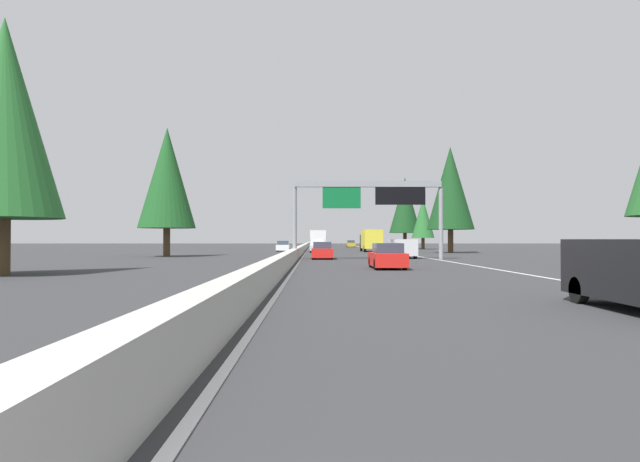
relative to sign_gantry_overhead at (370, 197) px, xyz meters
The scene contains 18 objects.
ground_plane 17.22m from the sign_gantry_overhead, 21.59° to the left, with size 320.00×320.00×0.00m, color #2D2D30.
median_barrier 36.14m from the sign_gantry_overhead, 10.19° to the left, with size 180.00×0.56×0.90m, color #ADAAA3.
shoulder_stripe_right 26.37m from the sign_gantry_overhead, 12.26° to the right, with size 160.00×0.16×0.01m, color silver.
shoulder_stripe_median 26.43m from the sign_gantry_overhead, 12.90° to the left, with size 160.00×0.16×0.01m, color silver.
sign_gantry_overhead is the anchor object (origin of this frame).
sedan_far_center 15.07m from the sign_gantry_overhead, behind, with size 4.40×1.80×1.47m.
pickup_near_center 25.86m from the sign_gantry_overhead, ahead, with size 5.60×2.00×1.86m.
sedan_mid_left 72.44m from the sign_gantry_overhead, ahead, with size 4.40×1.80×1.47m.
bus_far_left 45.37m from the sign_gantry_overhead, ahead, with size 11.50×2.55×3.10m.
sedan_distant_b 6.15m from the sign_gantry_overhead, 76.04° to the left, with size 4.40×1.80×1.47m.
box_truck_near_right 29.40m from the sign_gantry_overhead, ahead, with size 8.50×2.40×2.95m.
minivan_far_right 6.11m from the sign_gantry_overhead, 46.86° to the right, with size 5.00×1.95×1.69m.
oncoming_near 32.53m from the sign_gantry_overhead, 16.37° to the left, with size 4.40×1.80×1.47m.
conifer_right_mid 25.30m from the sign_gantry_overhead, 29.16° to the right, with size 5.83×5.83×13.25m.
conifer_right_far 48.42m from the sign_gantry_overhead, 16.40° to the right, with size 3.83×3.83×8.70m.
conifer_right_distant 53.90m from the sign_gantry_overhead, 12.46° to the right, with size 5.66×5.66×12.87m.
conifer_left_foreground 27.89m from the sign_gantry_overhead, 136.12° to the left, with size 5.37×5.37×12.20m.
conifer_left_near 20.69m from the sign_gantry_overhead, 68.34° to the left, with size 5.56×5.56×12.63m.
Camera 1 is at (-1.05, -1.41, 1.69)m, focal length 30.69 mm.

